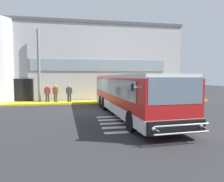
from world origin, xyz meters
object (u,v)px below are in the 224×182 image
at_px(entry_support_column, 39,66).
at_px(passenger_by_doorway, 56,92).
at_px(bus_main_foreground, 129,95).
at_px(passenger_near_column, 47,92).
at_px(passenger_at_curb_edge, 69,92).

relative_size(entry_support_column, passenger_by_doorway, 4.18).
distance_m(entry_support_column, bus_main_foreground, 10.53).
bearing_deg(passenger_near_column, passenger_by_doorway, -7.13).
distance_m(passenger_near_column, passenger_by_doorway, 0.79).
bearing_deg(passenger_by_doorway, passenger_at_curb_edge, -13.22).
xyz_separation_m(passenger_near_column, passenger_by_doorway, (0.79, -0.10, 0.03)).
distance_m(bus_main_foreground, passenger_near_column, 9.39).
bearing_deg(entry_support_column, passenger_at_curb_edge, -16.84).
height_order(entry_support_column, passenger_by_doorway, entry_support_column).
bearing_deg(passenger_near_column, passenger_at_curb_edge, -10.94).
bearing_deg(passenger_at_curb_edge, passenger_near_column, 169.06).
height_order(passenger_near_column, passenger_at_curb_edge, same).
bearing_deg(passenger_near_column, bus_main_foreground, -48.12).
bearing_deg(entry_support_column, passenger_by_doorway, -19.68).
distance_m(passenger_near_column, passenger_at_curb_edge, 2.11).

